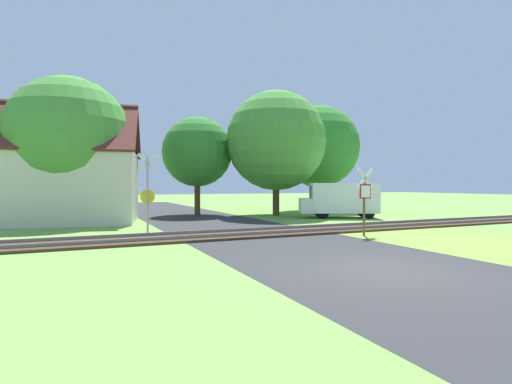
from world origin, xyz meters
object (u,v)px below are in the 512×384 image
(tree_center, at_px, (197,152))
(tree_left, at_px, (69,138))
(house, at_px, (64,184))
(tree_right, at_px, (276,141))
(mail_truck, at_px, (341,199))
(crossing_sign_far, at_px, (147,189))
(stop_sign_near, at_px, (365,196))
(tree_far, at_px, (318,147))

(tree_center, xyz_separation_m, tree_left, (-8.18, -2.85, 0.30))
(house, relative_size, tree_center, 1.32)
(tree_right, xyz_separation_m, mail_truck, (2.86, -3.53, -3.94))
(crossing_sign_far, distance_m, mail_truck, 13.06)
(crossing_sign_far, bearing_deg, mail_truck, 23.27)
(tree_right, relative_size, mail_truck, 1.65)
(crossing_sign_far, height_order, mail_truck, crossing_sign_far)
(stop_sign_near, xyz_separation_m, house, (-11.49, 11.72, 0.54))
(tree_center, distance_m, tree_far, 10.23)
(tree_far, height_order, mail_truck, tree_far)
(tree_left, relative_size, mail_truck, 1.55)
(house, xyz_separation_m, tree_left, (0.25, -0.36, 2.55))
(tree_center, xyz_separation_m, mail_truck, (7.69, -6.32, -3.21))
(tree_left, bearing_deg, tree_far, 9.11)
(house, relative_size, tree_far, 1.06)
(tree_center, bearing_deg, stop_sign_near, -77.84)
(stop_sign_near, height_order, tree_center, tree_center)
(stop_sign_near, bearing_deg, tree_left, -48.92)
(tree_center, xyz_separation_m, tree_right, (4.82, -2.79, 0.73))
(tree_left, bearing_deg, crossing_sign_far, -64.09)
(stop_sign_near, xyz_separation_m, tree_left, (-11.24, 11.37, 3.09))
(stop_sign_near, distance_m, tree_far, 16.39)
(mail_truck, bearing_deg, tree_right, 63.98)
(crossing_sign_far, xyz_separation_m, house, (-3.45, 6.95, 0.27))
(crossing_sign_far, relative_size, tree_right, 0.41)
(tree_far, bearing_deg, tree_left, -170.89)
(house, xyz_separation_m, mail_truck, (16.11, -3.83, -0.95))
(tree_center, relative_size, tree_far, 0.81)
(house, distance_m, mail_truck, 16.59)
(crossing_sign_far, xyz_separation_m, tree_left, (-3.20, 6.59, 2.81))
(tree_far, bearing_deg, tree_center, -179.44)
(house, bearing_deg, mail_truck, -2.34)
(stop_sign_near, bearing_deg, tree_center, -81.45)
(tree_right, height_order, tree_far, tree_right)
(tree_right, distance_m, tree_far, 6.10)
(stop_sign_near, xyz_separation_m, mail_truck, (4.63, 7.89, -0.41))
(stop_sign_near, distance_m, mail_truck, 9.16)
(crossing_sign_far, xyz_separation_m, tree_far, (15.17, 9.54, 3.31))
(house, height_order, tree_far, tree_far)
(tree_left, height_order, mail_truck, tree_left)
(house, bearing_deg, tree_left, -44.44)
(tree_far, bearing_deg, mail_truck, -111.34)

